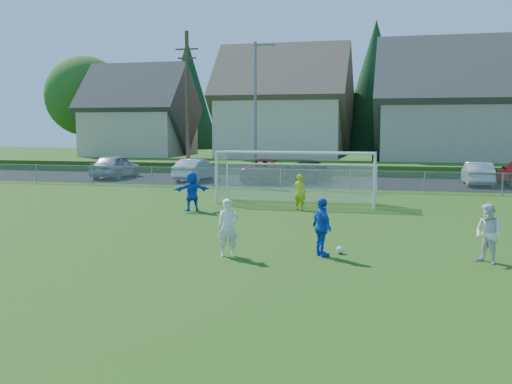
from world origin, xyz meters
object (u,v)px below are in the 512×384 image
at_px(car_b, 196,170).
at_px(player_white_a, 228,228).
at_px(car_c, 267,170).
at_px(goalkeeper, 300,192).
at_px(player_white_b, 488,234).
at_px(car_f, 477,174).
at_px(player_blue_a, 322,227).
at_px(car_a, 116,166).
at_px(car_d, 310,171).
at_px(player_blue_b, 192,191).
at_px(soccer_ball, 340,250).
at_px(soccer_goal, 297,169).

bearing_deg(car_b, player_white_a, 115.34).
bearing_deg(car_c, goalkeeper, 108.41).
height_order(player_white_b, car_f, player_white_b).
xyz_separation_m(player_blue_a, car_b, (-11.41, 21.47, -0.10)).
bearing_deg(player_white_b, car_a, -179.62).
bearing_deg(car_d, player_blue_a, 106.98).
bearing_deg(player_blue_b, car_d, -133.17).
bearing_deg(goalkeeper, car_c, -52.67).
bearing_deg(player_blue_b, car_b, -102.95).
bearing_deg(car_b, player_blue_a, 121.50).
relative_size(soccer_ball, player_white_a, 0.14).
bearing_deg(player_white_a, car_d, 73.15).
bearing_deg(player_white_b, car_b, 171.83).
height_order(soccer_ball, car_c, car_c).
height_order(player_blue_a, car_b, player_blue_a).
relative_size(player_white_b, car_f, 0.37).
height_order(soccer_ball, car_b, car_b).
distance_m(soccer_ball, player_blue_a, 0.97).
bearing_deg(soccer_ball, goalkeeper, 107.09).
height_order(player_white_b, car_a, car_a).
xyz_separation_m(player_white_a, player_white_b, (6.96, 0.79, -0.01)).
height_order(player_blue_b, goalkeeper, player_blue_b).
height_order(player_white_b, player_blue_a, player_blue_a).
relative_size(soccer_ball, goalkeeper, 0.14).
bearing_deg(goalkeeper, soccer_ball, 125.45).
xyz_separation_m(goalkeeper, car_a, (-15.40, 13.00, 0.04)).
bearing_deg(player_blue_a, car_c, -18.36).
bearing_deg(soccer_goal, car_d, 95.42).
height_order(soccer_ball, player_blue_a, player_blue_a).
height_order(car_d, car_f, car_f).
height_order(goalkeeper, car_b, goalkeeper).
distance_m(goalkeeper, car_f, 16.12).
height_order(soccer_ball, player_blue_b, player_blue_b).
bearing_deg(car_d, player_white_a, 100.45).
bearing_deg(player_blue_b, player_white_b, 113.63).
relative_size(car_a, soccer_goal, 0.65).
relative_size(soccer_ball, player_white_b, 0.14).
bearing_deg(car_b, car_a, -1.87).
bearing_deg(player_blue_a, soccer_ball, -80.61).
xyz_separation_m(player_blue_b, car_b, (-4.74, 13.73, -0.12)).
height_order(car_c, car_d, car_c).
xyz_separation_m(player_white_b, goalkeeper, (-6.58, 8.89, -0.01)).
bearing_deg(car_b, car_f, -173.03).
relative_size(car_c, car_d, 1.13).
relative_size(goalkeeper, car_c, 0.29).
bearing_deg(goalkeeper, car_b, -35.02).
xyz_separation_m(player_blue_a, player_blue_b, (-6.67, 7.74, 0.03)).
height_order(car_b, soccer_goal, soccer_goal).
bearing_deg(goalkeeper, soccer_goal, -58.35).
xyz_separation_m(car_b, car_c, (4.82, 0.41, 0.03)).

